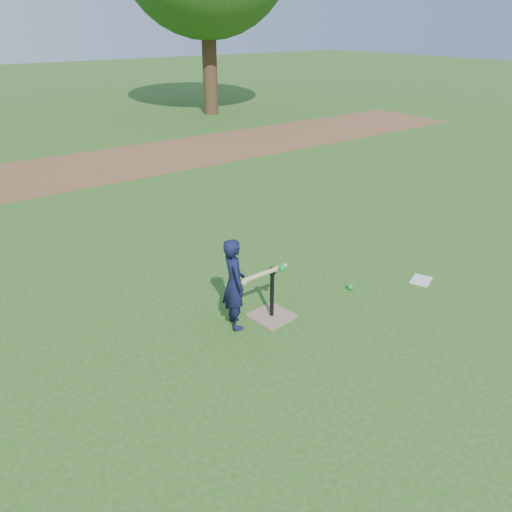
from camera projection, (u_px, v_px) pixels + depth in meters
ground at (281, 316)px, 5.68m from camera, size 80.00×80.00×0.00m
dirt_strip at (70, 171)px, 11.14m from camera, size 24.00×3.00×0.01m
child at (234, 284)px, 5.30m from camera, size 0.34×0.43×1.03m
wiffle_ball_ground at (350, 287)px, 6.22m from camera, size 0.08×0.08×0.08m
clipboard at (421, 280)px, 6.45m from camera, size 0.37×0.33×0.01m
batting_tee at (272, 308)px, 5.62m from camera, size 0.47×0.47×0.61m
swing_action at (266, 273)px, 5.32m from camera, size 0.63×0.13×0.10m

